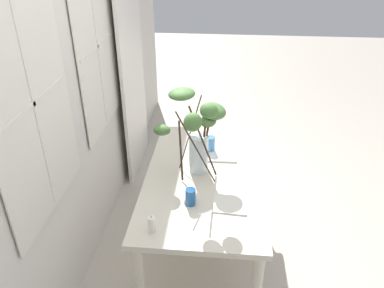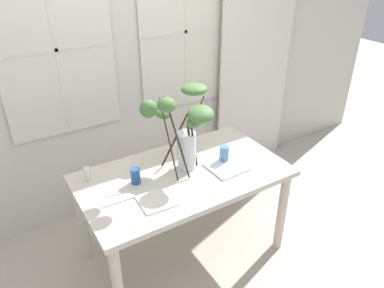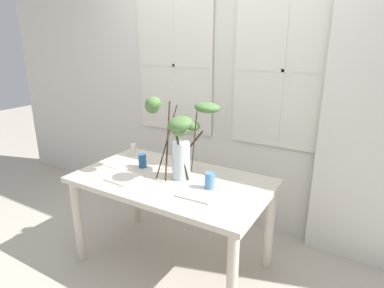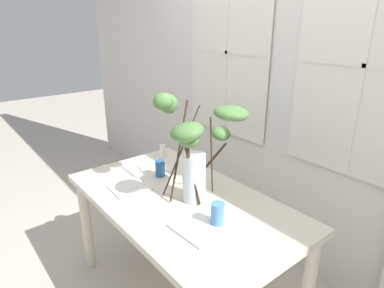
{
  "view_description": "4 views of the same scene",
  "coord_description": "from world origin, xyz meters",
  "px_view_note": "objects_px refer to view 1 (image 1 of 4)",
  "views": [
    {
      "loc": [
        -2.21,
        -0.11,
        2.25
      ],
      "look_at": [
        0.03,
        0.09,
        0.97
      ],
      "focal_mm": 35.81,
      "sensor_mm": 36.0,
      "label": 1
    },
    {
      "loc": [
        -1.07,
        -1.86,
        2.2
      ],
      "look_at": [
        0.08,
        0.02,
        0.93
      ],
      "focal_mm": 34.92,
      "sensor_mm": 36.0,
      "label": 2
    },
    {
      "loc": [
        1.26,
        -1.82,
        1.72
      ],
      "look_at": [
        0.13,
        0.07,
        1.0
      ],
      "focal_mm": 30.43,
      "sensor_mm": 36.0,
      "label": 3
    },
    {
      "loc": [
        1.36,
        -1.01,
        1.7
      ],
      "look_at": [
        0.1,
        0.0,
        1.1
      ],
      "focal_mm": 31.07,
      "sensor_mm": 36.0,
      "label": 4
    }
  ],
  "objects_px": {
    "vase_with_branches": "(197,129)",
    "pillar_candle": "(152,224)",
    "dining_table": "(204,187)",
    "plate_square_right": "(220,153)",
    "drinking_glass_blue_right": "(210,144)",
    "drinking_glass_blue_left": "(191,197)",
    "plate_square_left": "(230,203)"
  },
  "relations": [
    {
      "from": "vase_with_branches",
      "to": "drinking_glass_blue_right",
      "type": "distance_m",
      "value": 0.4
    },
    {
      "from": "plate_square_left",
      "to": "pillar_candle",
      "type": "distance_m",
      "value": 0.53
    },
    {
      "from": "pillar_candle",
      "to": "drinking_glass_blue_left",
      "type": "bearing_deg",
      "value": -36.86
    },
    {
      "from": "vase_with_branches",
      "to": "pillar_candle",
      "type": "height_order",
      "value": "vase_with_branches"
    },
    {
      "from": "drinking_glass_blue_left",
      "to": "dining_table",
      "type": "bearing_deg",
      "value": -11.78
    },
    {
      "from": "dining_table",
      "to": "pillar_candle",
      "type": "xyz_separation_m",
      "value": [
        -0.59,
        0.26,
        0.15
      ]
    },
    {
      "from": "drinking_glass_blue_right",
      "to": "plate_square_right",
      "type": "relative_size",
      "value": 0.51
    },
    {
      "from": "plate_square_right",
      "to": "pillar_candle",
      "type": "distance_m",
      "value": 0.96
    },
    {
      "from": "dining_table",
      "to": "pillar_candle",
      "type": "bearing_deg",
      "value": 155.74
    },
    {
      "from": "dining_table",
      "to": "vase_with_branches",
      "type": "xyz_separation_m",
      "value": [
        0.05,
        0.06,
        0.43
      ]
    },
    {
      "from": "plate_square_right",
      "to": "drinking_glass_blue_right",
      "type": "bearing_deg",
      "value": 65.77
    },
    {
      "from": "drinking_glass_blue_left",
      "to": "drinking_glass_blue_right",
      "type": "relative_size",
      "value": 0.88
    },
    {
      "from": "vase_with_branches",
      "to": "pillar_candle",
      "type": "xyz_separation_m",
      "value": [
        -0.64,
        0.2,
        -0.28
      ]
    },
    {
      "from": "dining_table",
      "to": "drinking_glass_blue_right",
      "type": "relative_size",
      "value": 11.47
    },
    {
      "from": "drinking_glass_blue_left",
      "to": "plate_square_right",
      "type": "height_order",
      "value": "drinking_glass_blue_left"
    },
    {
      "from": "dining_table",
      "to": "vase_with_branches",
      "type": "height_order",
      "value": "vase_with_branches"
    },
    {
      "from": "drinking_glass_blue_left",
      "to": "plate_square_right",
      "type": "distance_m",
      "value": 0.65
    },
    {
      "from": "plate_square_left",
      "to": "plate_square_right",
      "type": "distance_m",
      "value": 0.6
    },
    {
      "from": "dining_table",
      "to": "vase_with_branches",
      "type": "bearing_deg",
      "value": 49.04
    },
    {
      "from": "pillar_candle",
      "to": "vase_with_branches",
      "type": "bearing_deg",
      "value": -17.81
    },
    {
      "from": "plate_square_right",
      "to": "pillar_candle",
      "type": "xyz_separation_m",
      "value": [
        -0.88,
        0.36,
        0.04
      ]
    },
    {
      "from": "drinking_glass_blue_left",
      "to": "plate_square_right",
      "type": "xyz_separation_m",
      "value": [
        0.62,
        -0.17,
        -0.05
      ]
    },
    {
      "from": "plate_square_right",
      "to": "dining_table",
      "type": "bearing_deg",
      "value": 161.6
    },
    {
      "from": "drinking_glass_blue_left",
      "to": "pillar_candle",
      "type": "relative_size",
      "value": 0.99
    },
    {
      "from": "vase_with_branches",
      "to": "pillar_candle",
      "type": "relative_size",
      "value": 5.46
    },
    {
      "from": "vase_with_branches",
      "to": "plate_square_left",
      "type": "distance_m",
      "value": 0.54
    },
    {
      "from": "plate_square_left",
      "to": "plate_square_right",
      "type": "relative_size",
      "value": 0.86
    },
    {
      "from": "vase_with_branches",
      "to": "plate_square_right",
      "type": "bearing_deg",
      "value": -32.73
    },
    {
      "from": "drinking_glass_blue_left",
      "to": "plate_square_right",
      "type": "relative_size",
      "value": 0.44
    },
    {
      "from": "drinking_glass_blue_right",
      "to": "plate_square_left",
      "type": "distance_m",
      "value": 0.65
    },
    {
      "from": "vase_with_branches",
      "to": "drinking_glass_blue_left",
      "type": "height_order",
      "value": "vase_with_branches"
    },
    {
      "from": "vase_with_branches",
      "to": "plate_square_right",
      "type": "distance_m",
      "value": 0.44
    }
  ]
}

